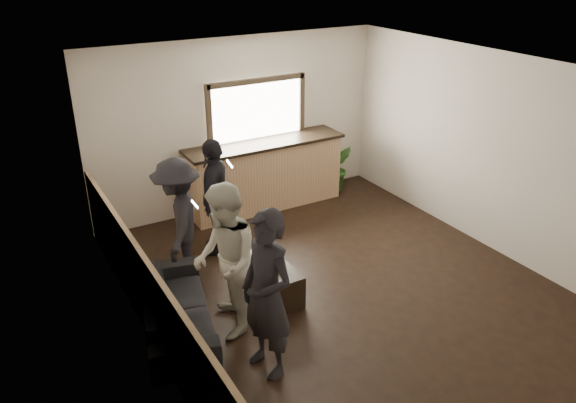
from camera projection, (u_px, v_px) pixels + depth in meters
ground at (341, 286)px, 7.34m from camera, size 5.00×6.00×0.01m
room_shell at (293, 195)px, 6.39m from camera, size 5.01×6.01×2.80m
bar_counter at (265, 170)px, 9.33m from camera, size 2.70×0.68×2.13m
sofa at (176, 308)px, 6.44m from camera, size 1.15×2.00×0.55m
coffee_table at (268, 281)px, 7.07m from camera, size 0.54×0.96×0.42m
cup_a at (251, 262)px, 6.98m from camera, size 0.14×0.14×0.09m
cup_b at (281, 263)px, 6.95m from camera, size 0.13×0.13×0.10m
potted_plant at (338, 168)px, 10.04m from camera, size 0.54×0.48×0.84m
person_a at (267, 295)px, 5.55m from camera, size 0.56×0.74×1.83m
person_b at (225, 261)px, 6.16m from camera, size 0.92×1.04×1.80m
person_c at (179, 220)px, 7.22m from camera, size 1.01×1.24×1.67m
person_d at (215, 196)px, 7.86m from camera, size 0.91×1.06×1.70m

